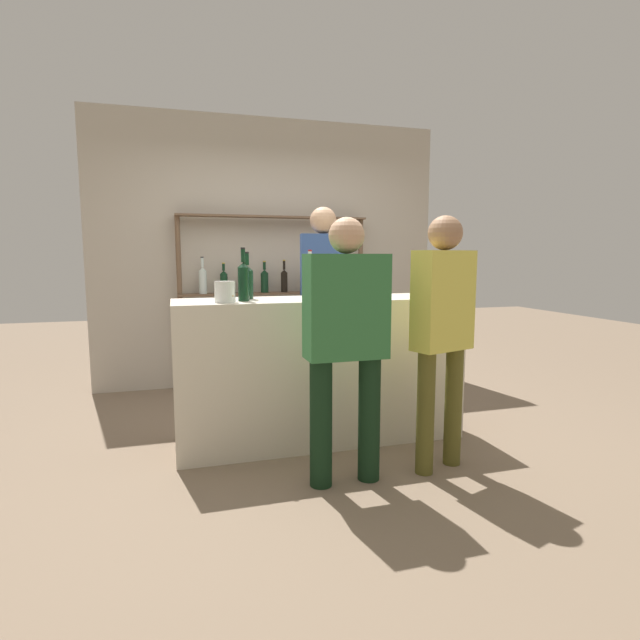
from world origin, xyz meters
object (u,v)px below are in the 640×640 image
counter_bottle_0 (244,280)px  server_behind_counter (323,288)px  counter_bottle_2 (247,281)px  customer_center (346,333)px  customer_right (442,322)px  ice_bucket (426,280)px  counter_bottle_1 (310,279)px  cork_jar (225,292)px

counter_bottle_0 → server_behind_counter: size_ratio=0.20×
counter_bottle_2 → customer_center: bearing=-61.4°
customer_right → server_behind_counter: bearing=-6.3°
counter_bottle_2 → ice_bucket: (1.40, -0.06, -0.01)m
customer_center → counter_bottle_1: bearing=-0.4°
cork_jar → counter_bottle_2: bearing=52.1°
customer_center → server_behind_counter: bearing=-11.9°
cork_jar → customer_right: customer_right is taller
server_behind_counter → customer_right: 1.60m
counter_bottle_0 → customer_center: bearing=-52.9°
ice_bucket → counter_bottle_2: bearing=177.5°
counter_bottle_1 → counter_bottle_2: 0.46m
counter_bottle_1 → cork_jar: counter_bottle_1 is taller
counter_bottle_0 → cork_jar: size_ratio=2.56×
counter_bottle_0 → server_behind_counter: bearing=47.3°
customer_right → customer_center: (-0.65, -0.02, -0.04)m
counter_bottle_1 → customer_center: 0.87m
counter_bottle_0 → server_behind_counter: (0.84, 0.91, -0.12)m
ice_bucket → customer_center: 1.25m
counter_bottle_2 → cork_jar: (-0.18, -0.23, -0.06)m
server_behind_counter → customer_center: bearing=-1.8°
ice_bucket → cork_jar: bearing=-173.8°
ice_bucket → customer_center: customer_center is taller
counter_bottle_2 → customer_right: bearing=-36.5°
cork_jar → customer_right: (1.29, -0.59, -0.18)m
counter_bottle_1 → cork_jar: bearing=-161.1°
counter_bottle_1 → customer_center: bearing=-90.4°
server_behind_counter → cork_jar: bearing=-34.8°
counter_bottle_1 → cork_jar: 0.69m
ice_bucket → customer_right: bearing=-110.9°
server_behind_counter → customer_center: (-0.33, -1.58, -0.17)m
counter_bottle_2 → customer_center: (0.46, -0.84, -0.27)m
counter_bottle_0 → counter_bottle_1: (0.51, 0.16, -0.00)m
customer_right → ice_bucket: bearing=-38.6°
customer_center → cork_jar: bearing=46.5°
cork_jar → customer_center: bearing=-43.5°
counter_bottle_2 → ice_bucket: bearing=-2.5°
counter_bottle_2 → server_behind_counter: 1.09m
ice_bucket → server_behind_counter: size_ratio=0.13×
counter_bottle_1 → customer_right: 1.06m
customer_center → customer_right: bearing=-88.2°
counter_bottle_2 → cork_jar: counter_bottle_2 is taller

